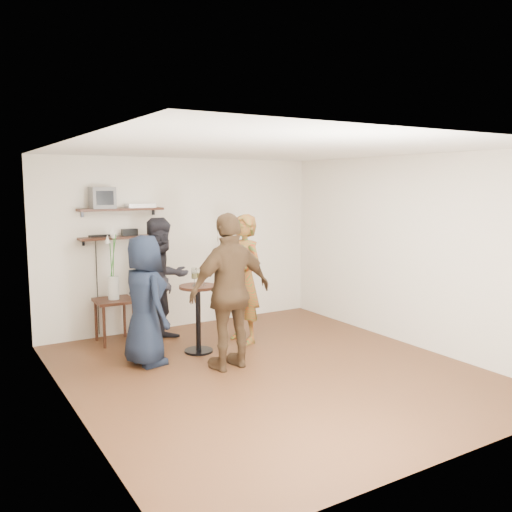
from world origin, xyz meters
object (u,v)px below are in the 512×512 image
Objects in this scene: crt_monitor at (102,198)px; dvd_deck at (140,206)px; side_table at (114,306)px; drinks_table at (198,309)px; radio at (130,232)px; person_dark at (163,280)px; person_brown at (231,292)px; person_plaid at (244,279)px; person_navy at (145,300)px.

crt_monitor reaches higher than dvd_deck.
crt_monitor is 0.56m from dvd_deck.
drinks_table reaches higher than side_table.
dvd_deck is at bearing 0.00° from radio.
side_table is 0.35× the size of person_dark.
crt_monitor is 0.18× the size of person_dark.
drinks_table is 0.85m from person_brown.
crt_monitor reaches higher than radio.
person_brown is (0.93, -2.02, -1.08)m from crt_monitor.
side_table is at bearing -144.27° from radio.
crt_monitor is 2.47m from person_brown.
crt_monitor is 1.52m from side_table.
person_brown is at bearing -46.89° from person_plaid.
dvd_deck is 2.27m from person_brown.
radio is 0.36× the size of side_table.
crt_monitor is 2.10m from drinks_table.
person_brown is at bearing -136.28° from person_navy.
person_plaid is (0.76, 0.12, 0.32)m from drinks_table.
crt_monitor is 1.42m from person_dark.
dvd_deck is at bearing -84.51° from person_brown.
dvd_deck is 1.15m from person_dark.
side_table is 0.34× the size of person_plaid.
radio reaches higher than drinks_table.
person_brown is at bearing -79.28° from dvd_deck.
radio is 0.25× the size of drinks_table.
radio is 2.17m from person_brown.
person_dark is at bearing -85.30° from person_brown.
crt_monitor is 0.63m from radio.
drinks_table is 0.50× the size of person_plaid.
person_brown is (-0.69, -0.89, 0.04)m from person_plaid.
crt_monitor is 0.52× the size of side_table.
person_plaid is 0.96× the size of person_brown.
crt_monitor is at bearing 101.48° from side_table.
person_brown is at bearing -65.30° from crt_monitor.
crt_monitor is at bearing 180.00° from dvd_deck.
person_brown is at bearing -63.70° from side_table.
drinks_table is (0.48, -1.25, -0.94)m from radio.
radio is at bearing -79.99° from person_brown.
person_navy is at bearing -108.29° from dvd_deck.
radio is at bearing 180.00° from dvd_deck.
person_navy is 0.85× the size of person_brown.
side_table is 1.16m from person_navy.
person_brown is (0.26, -1.51, 0.07)m from person_dark.
person_brown is (0.07, -0.77, 0.36)m from drinks_table.
person_navy is at bearing -101.69° from radio.
side_table is 0.69× the size of drinks_table.
dvd_deck is 0.25× the size of person_navy.
side_table is at bearing -78.52° from crt_monitor.
dvd_deck is 1.82× the size of radio.
radio is 1.64m from drinks_table.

